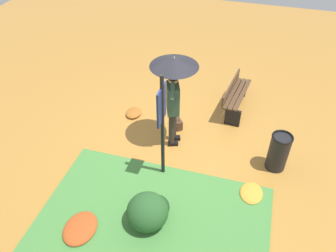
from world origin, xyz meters
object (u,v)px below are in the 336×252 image
object	(u,v)px
park_bench	(235,95)
trash_bin	(278,152)
handbag	(178,123)
info_sign_post	(162,117)
person_with_umbrella	(174,81)

from	to	relation	value
park_bench	trash_bin	world-z (taller)	trash_bin
handbag	park_bench	size ratio (longest dim) A/B	0.26
info_sign_post	handbag	world-z (taller)	info_sign_post
person_with_umbrella	trash_bin	world-z (taller)	person_with_umbrella
handbag	park_bench	distance (m)	1.61
park_bench	trash_bin	size ratio (longest dim) A/B	1.68
handbag	trash_bin	world-z (taller)	trash_bin
person_with_umbrella	info_sign_post	distance (m)	1.03
person_with_umbrella	handbag	bearing A→B (deg)	1.22
person_with_umbrella	park_bench	world-z (taller)	person_with_umbrella
trash_bin	park_bench	bearing A→B (deg)	31.89
info_sign_post	trash_bin	size ratio (longest dim) A/B	2.76
park_bench	handbag	bearing A→B (deg)	133.05
park_bench	trash_bin	bearing A→B (deg)	-148.11
info_sign_post	park_bench	distance (m)	2.95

